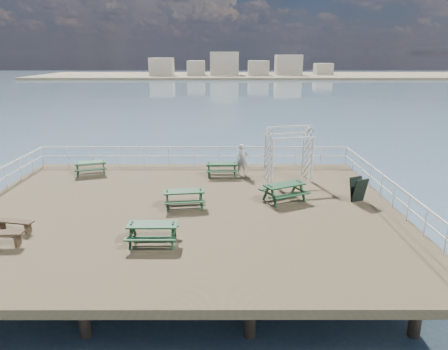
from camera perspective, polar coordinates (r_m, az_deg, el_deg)
ground at (r=17.07m, az=-5.80°, el=-5.20°), size 18.00×14.00×0.30m
sea_backdrop at (r=150.33m, az=4.20°, el=14.37°), size 300.00×300.00×9.20m
railing at (r=19.15m, az=-5.37°, el=0.55°), size 17.77×13.76×1.10m
picnic_table_a at (r=22.65m, az=-18.54°, el=1.33°), size 1.92×1.71×0.78m
picnic_table_b at (r=21.17m, az=-0.33°, el=1.21°), size 1.66×1.35×0.80m
picnic_table_c at (r=17.78m, az=8.64°, el=-1.93°), size 2.27×2.11×0.88m
picnic_table_d at (r=16.97m, az=-5.72°, el=-2.87°), size 1.87×1.59×0.83m
picnic_table_e at (r=13.94m, az=-10.15°, el=-7.62°), size 1.69×1.37×0.82m
flat_bench_near at (r=16.58m, az=-27.77°, el=-6.13°), size 1.50×0.63×0.42m
trellis_arbor at (r=20.52m, az=9.20°, el=2.63°), size 2.48×1.67×2.83m
sandwich_board at (r=18.46m, az=18.62°, el=-2.03°), size 0.81×0.73×1.10m
person at (r=21.30m, az=2.60°, el=2.21°), size 0.64×0.44×1.68m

